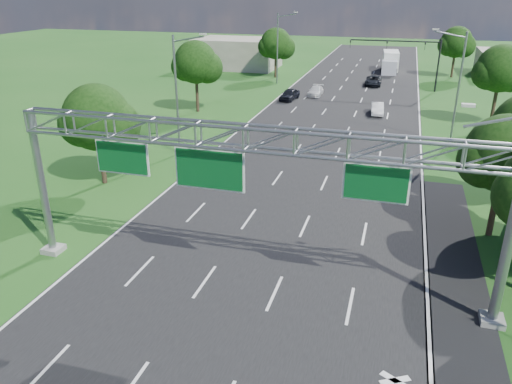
% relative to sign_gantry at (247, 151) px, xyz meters
% --- Properties ---
extents(ground, '(220.00, 220.00, 0.00)m').
position_rel_sign_gantry_xyz_m(ground, '(-0.33, 18.00, -6.89)').
color(ground, '#1A4E17').
rests_on(ground, ground).
extents(road, '(18.00, 180.00, 0.02)m').
position_rel_sign_gantry_xyz_m(road, '(-0.33, 18.00, -6.89)').
color(road, black).
rests_on(road, ground).
extents(road_flare, '(3.00, 30.00, 0.02)m').
position_rel_sign_gantry_xyz_m(road_flare, '(9.87, 2.00, -6.89)').
color(road_flare, black).
rests_on(road_flare, ground).
extents(sign_gantry, '(23.50, 1.00, 9.56)m').
position_rel_sign_gantry_xyz_m(sign_gantry, '(0.00, 0.00, 0.00)').
color(sign_gantry, gray).
rests_on(sign_gantry, ground).
extents(traffic_signal, '(12.21, 0.24, 7.00)m').
position_rel_sign_gantry_xyz_m(traffic_signal, '(7.15, 53.00, -1.72)').
color(traffic_signal, black).
rests_on(traffic_signal, ground).
extents(streetlight_l_near, '(2.97, 0.22, 10.16)m').
position_rel_sign_gantry_xyz_m(streetlight_l_near, '(-11.63, 18.00, -1.31)').
color(streetlight_l_near, gray).
rests_on(streetlight_l_near, ground).
extents(streetlight_l_far, '(2.97, 0.22, 10.16)m').
position_rel_sign_gantry_xyz_m(streetlight_l_far, '(-11.63, 53.00, -1.31)').
color(streetlight_l_far, gray).
rests_on(streetlight_l_far, ground).
extents(streetlight_r_mid, '(2.97, 0.22, 10.16)m').
position_rel_sign_gantry_xyz_m(streetlight_r_mid, '(10.97, 28.00, -1.31)').
color(streetlight_r_mid, gray).
rests_on(streetlight_r_mid, ground).
extents(tree_verge_la, '(5.76, 4.80, 7.40)m').
position_rel_sign_gantry_xyz_m(tree_verge_la, '(-14.25, 10.04, -2.13)').
color(tree_verge_la, '#2D2116').
rests_on(tree_verge_la, ground).
extents(tree_verge_lb, '(5.76, 4.80, 8.06)m').
position_rel_sign_gantry_xyz_m(tree_verge_lb, '(-16.25, 33.04, -1.48)').
color(tree_verge_lb, '#2D2116').
rests_on(tree_verge_lb, ground).
extents(tree_verge_lc, '(5.76, 4.80, 7.62)m').
position_rel_sign_gantry_xyz_m(tree_verge_lc, '(-13.25, 58.04, -1.92)').
color(tree_verge_lc, '#2D2116').
rests_on(tree_verge_lc, ground).
extents(tree_verge_rd, '(5.76, 4.80, 8.28)m').
position_rel_sign_gantry_xyz_m(tree_verge_rd, '(15.75, 36.04, -1.26)').
color(tree_verge_rd, '#2D2116').
rests_on(tree_verge_rd, ground).
extents(tree_verge_re, '(5.76, 4.80, 7.84)m').
position_rel_sign_gantry_xyz_m(tree_verge_re, '(13.75, 66.04, -1.70)').
color(tree_verge_re, '#2D2116').
rests_on(tree_verge_re, ground).
extents(building_left, '(14.00, 10.00, 5.00)m').
position_rel_sign_gantry_xyz_m(building_left, '(-22.33, 66.00, -4.39)').
color(building_left, gray).
rests_on(building_left, ground).
extents(car_queue_a, '(1.71, 4.13, 1.19)m').
position_rel_sign_gantry_xyz_m(car_queue_a, '(-4.73, 45.88, -6.30)').
color(car_queue_a, silver).
rests_on(car_queue_a, ground).
extents(car_queue_b, '(2.29, 4.87, 1.35)m').
position_rel_sign_gantry_xyz_m(car_queue_b, '(2.15, 55.36, -6.22)').
color(car_queue_b, black).
rests_on(car_queue_b, ground).
extents(car_queue_c, '(2.21, 4.35, 1.42)m').
position_rel_sign_gantry_xyz_m(car_queue_c, '(-7.46, 42.23, -6.18)').
color(car_queue_c, black).
rests_on(car_queue_c, ground).
extents(car_queue_d, '(1.66, 3.95, 1.27)m').
position_rel_sign_gantry_xyz_m(car_queue_d, '(3.85, 37.58, -6.26)').
color(car_queue_d, white).
rests_on(car_queue_d, ground).
extents(box_truck, '(2.92, 8.74, 3.25)m').
position_rel_sign_gantry_xyz_m(box_truck, '(3.91, 69.14, -5.33)').
color(box_truck, white).
rests_on(box_truck, ground).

